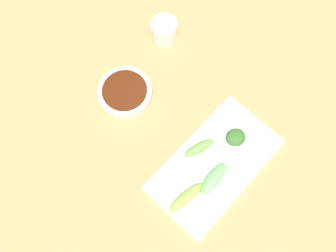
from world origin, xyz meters
TOP-DOWN VIEW (x-y plane):
  - tabletop at (0.00, 0.00)m, footprint 2.10×2.10m
  - sauce_bowl at (-0.18, -0.02)m, footprint 0.13×0.13m
  - serving_plate at (0.09, -0.00)m, footprint 0.17×0.30m
  - broccoli_stalk_0 at (0.09, -0.10)m, footprint 0.04×0.09m
  - broccoli_leafy_1 at (0.09, 0.08)m, footprint 0.05×0.06m
  - broccoli_stalk_2 at (0.11, -0.03)m, footprint 0.04×0.09m
  - broccoli_stalk_3 at (0.04, -0.00)m, footprint 0.04×0.08m
  - tea_cup at (-0.22, 0.17)m, footprint 0.06×0.06m

SIDE VIEW (x-z plane):
  - tabletop at x=0.00m, z-range 0.00..0.02m
  - serving_plate at x=0.09m, z-range 0.02..0.03m
  - sauce_bowl at x=-0.18m, z-range 0.02..0.06m
  - broccoli_stalk_0 at x=0.09m, z-range 0.03..0.05m
  - broccoli_leafy_1 at x=0.09m, z-range 0.03..0.05m
  - broccoli_stalk_2 at x=0.11m, z-range 0.03..0.06m
  - broccoli_stalk_3 at x=0.04m, z-range 0.03..0.06m
  - tea_cup at x=-0.22m, z-range 0.02..0.08m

